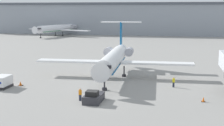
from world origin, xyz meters
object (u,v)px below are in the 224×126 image
Objects in this scene: airplane_parked_far_left at (58,28)px; pushback_tug at (94,97)px; worker_near_tug at (80,94)px; luggage_cart at (2,82)px; traffic_cone_right at (203,99)px; worker_by_wing at (174,82)px; traffic_cone_left at (20,84)px; airplane_main at (114,59)px.

pushback_tug is at bearing -66.41° from airplane_parked_far_left.
pushback_tug is at bearing -4.87° from worker_near_tug.
luggage_cart is 1.82× the size of worker_near_tug.
pushback_tug is 1.22× the size of luggage_cart.
traffic_cone_right is (16.87, 2.86, -0.61)m from worker_near_tug.
luggage_cart reaches higher than traffic_cone_right.
worker_near_tug is at bearing -67.33° from airplane_parked_far_left.
traffic_cone_right is at bearing 11.53° from pushback_tug.
luggage_cart is at bearing 162.91° from worker_near_tug.
worker_by_wing is (27.34, 5.94, -0.10)m from luggage_cart.
airplane_parked_far_left is at bearing 121.05° from traffic_cone_right.
traffic_cone_left is at bearing 152.73° from worker_near_tug.
worker_by_wing reaches higher than traffic_cone_left.
luggage_cart reaches higher than pushback_tug.
pushback_tug is at bearing -135.49° from worker_by_wing.
airplane_main is at bearing 84.39° from worker_near_tug.
pushback_tug is 17.21m from luggage_cart.
airplane_main is at bearing 34.87° from traffic_cone_left.
worker_by_wing is 2.25× the size of traffic_cone_left.
airplane_main is 42.44× the size of traffic_cone_right.
luggage_cart is at bearing -74.04° from airplane_parked_far_left.
worker_by_wing is 25.51m from traffic_cone_left.
traffic_cone_right is at bearing -61.50° from worker_by_wing.
airplane_main reaches higher than traffic_cone_left.
airplane_main is at bearing 138.95° from traffic_cone_right.
pushback_tug is 15.11m from worker_by_wing.
traffic_cone_right is 0.02× the size of airplane_parked_far_left.
worker_by_wing is at bearing 39.23° from worker_near_tug.
airplane_main reaches higher than pushback_tug.
worker_near_tug is 13.99m from traffic_cone_left.
worker_by_wing is at bearing -58.74° from airplane_parked_far_left.
traffic_cone_left is at bearing 173.11° from traffic_cone_right.
traffic_cone_right is (29.29, -3.54, -0.03)m from traffic_cone_left.
traffic_cone_left is 0.02× the size of airplane_parked_far_left.
airplane_main is 16.59m from pushback_tug.
luggage_cart is 27.98m from worker_by_wing.
luggage_cart is 2.95m from traffic_cone_left.
worker_near_tug is 16.48m from worker_by_wing.
worker_near_tug is at bearing -27.27° from traffic_cone_left.
airplane_parked_far_left is (-44.14, 101.06, 3.05)m from pushback_tug.
worker_near_tug is 17.12m from traffic_cone_right.
traffic_cone_right is at bearing -6.89° from traffic_cone_left.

